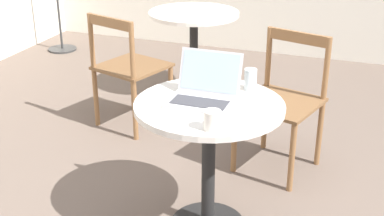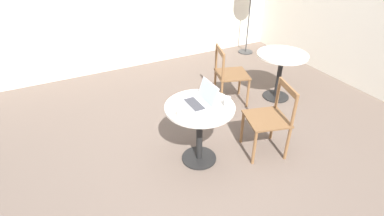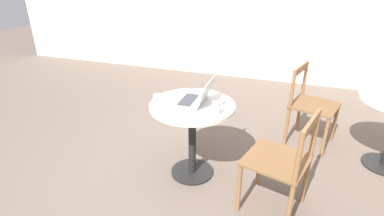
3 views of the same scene
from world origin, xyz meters
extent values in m
plane|color=#66564C|center=(0.00, 0.00, 0.00)|extent=(16.00, 16.00, 0.00)
cylinder|color=black|center=(0.02, 0.28, 0.01)|extent=(0.40, 0.40, 0.02)
cylinder|color=black|center=(0.02, 0.28, 0.36)|extent=(0.07, 0.07, 0.68)
cylinder|color=silver|center=(0.02, 0.28, 0.71)|extent=(0.75, 0.75, 0.03)
cylinder|color=black|center=(1.80, 1.01, 0.01)|extent=(0.40, 0.40, 0.02)
cylinder|color=brown|center=(0.53, -0.07, 0.23)|extent=(0.04, 0.04, 0.45)
cylinder|color=brown|center=(0.64, 0.31, 0.23)|extent=(0.04, 0.04, 0.45)
cylinder|color=brown|center=(0.92, -0.18, 0.23)|extent=(0.04, 0.04, 0.45)
cylinder|color=brown|center=(1.03, 0.21, 0.23)|extent=(0.04, 0.04, 0.45)
cube|color=brown|center=(0.78, 0.07, 0.46)|extent=(0.56, 0.56, 0.02)
cylinder|color=brown|center=(0.92, -0.18, 0.67)|extent=(0.04, 0.04, 0.40)
cylinder|color=brown|center=(1.03, 0.21, 0.67)|extent=(0.04, 0.04, 0.40)
cube|color=brown|center=(0.97, 0.01, 0.83)|extent=(0.14, 0.42, 0.07)
cylinder|color=brown|center=(1.34, 1.37, 0.23)|extent=(0.04, 0.04, 0.45)
cylinder|color=brown|center=(1.22, 0.98, 0.23)|extent=(0.04, 0.04, 0.45)
cylinder|color=brown|center=(0.95, 1.48, 0.23)|extent=(0.04, 0.04, 0.45)
cylinder|color=brown|center=(0.83, 1.10, 0.23)|extent=(0.04, 0.04, 0.45)
cube|color=brown|center=(1.09, 1.23, 0.46)|extent=(0.57, 0.57, 0.02)
cylinder|color=brown|center=(0.95, 1.48, 0.67)|extent=(0.04, 0.04, 0.40)
cylinder|color=brown|center=(0.83, 1.10, 0.67)|extent=(0.04, 0.04, 0.40)
cube|color=brown|center=(0.89, 1.29, 0.83)|extent=(0.15, 0.42, 0.07)
cube|color=#B7B7BC|center=(-0.01, 0.31, 0.74)|extent=(0.22, 0.32, 0.02)
cube|color=#38383D|center=(-0.03, 0.31, 0.75)|extent=(0.12, 0.27, 0.00)
cube|color=#B7B7BC|center=(0.14, 0.32, 0.85)|extent=(0.08, 0.32, 0.21)
cube|color=#9EB2C6|center=(0.13, 0.32, 0.85)|extent=(0.07, 0.30, 0.19)
ellipsoid|color=#B7B7BC|center=(0.26, 0.41, 0.75)|extent=(0.06, 0.10, 0.03)
cylinder|color=silver|center=(-0.25, 0.17, 0.77)|extent=(0.08, 0.08, 0.09)
torus|color=silver|center=(-0.20, 0.17, 0.78)|extent=(0.05, 0.01, 0.05)
cylinder|color=silver|center=(0.27, 0.14, 0.79)|extent=(0.07, 0.07, 0.11)
camera|label=1|loc=(-2.28, -0.47, 1.76)|focal=50.00mm
camera|label=2|loc=(-1.28, -2.06, 2.38)|focal=28.00mm
camera|label=3|loc=(0.79, -1.95, 1.80)|focal=28.00mm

